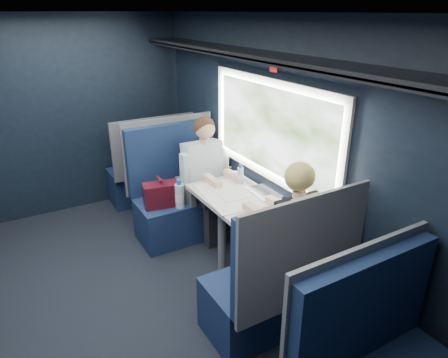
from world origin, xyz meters
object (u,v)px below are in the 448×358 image
seat_row_front (151,171)px  cup (235,176)px  seat_bay_near (179,198)px  laptop (271,185)px  woman (292,231)px  seat_bay_far (277,286)px  bottle_small (240,175)px  table (236,205)px  man (207,173)px

seat_row_front → cup: 1.55m
seat_bay_near → seat_row_front: seat_bay_near is taller
laptop → woman: bearing=-112.7°
seat_bay_far → seat_row_front: bearing=90.0°
woman → cup: size_ratio=14.46×
bottle_small → laptop: bearing=-63.5°
table → woman: 0.71m
seat_bay_near → cup: bearing=-53.7°
seat_bay_near → woman: 1.62m
seat_bay_near → man: man is taller
table → seat_bay_near: bearing=102.7°
bottle_small → man: bearing=105.6°
seat_bay_near → man: 0.43m
table → seat_row_front: 1.82m
table → man: size_ratio=0.76×
bottle_small → woman: bearing=-97.6°
woman → bottle_small: size_ratio=6.37×
table → laptop: (0.34, -0.05, 0.15)m
man → table: bearing=-95.5°
seat_bay_far → seat_bay_near: bearing=90.4°
table → seat_bay_near: seat_bay_near is taller
seat_bay_far → woman: (0.25, 0.17, 0.31)m
seat_bay_near → cup: seat_bay_near is taller
seat_row_front → cup: bearing=-75.7°
seat_row_front → woman: (0.25, -2.50, 0.32)m
seat_row_front → laptop: (0.52, -1.85, 0.40)m
seat_bay_near → seat_bay_far: size_ratio=1.00×
seat_bay_near → laptop: (0.54, -0.92, 0.39)m
man → bottle_small: (0.13, -0.45, 0.11)m
man → laptop: (0.27, -0.75, 0.09)m
woman → seat_bay_near: bearing=99.5°
seat_row_front → laptop: seat_row_front is taller
seat_bay_far → bottle_small: bearing=71.4°
bottle_small → table: bearing=-128.4°
man → cup: bearing=-71.1°
woman → cup: (0.12, 1.05, 0.06)m
seat_row_front → woman: bearing=-84.3°
table → man: man is taller
seat_row_front → cup: size_ratio=12.69×
table → seat_row_front: seat_row_front is taller
man → cup: size_ratio=14.46×
laptop → bottle_small: bearing=116.5°
table → bottle_small: bottle_small is taller
seat_bay_near → seat_bay_far: 1.74m
cup → seat_row_front: bearing=104.3°
table → seat_row_front: bearing=95.8°
seat_bay_far → woman: woman is taller
seat_bay_far → table: bearing=78.2°
table → laptop: bearing=-8.6°
seat_bay_near → laptop: 1.13m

